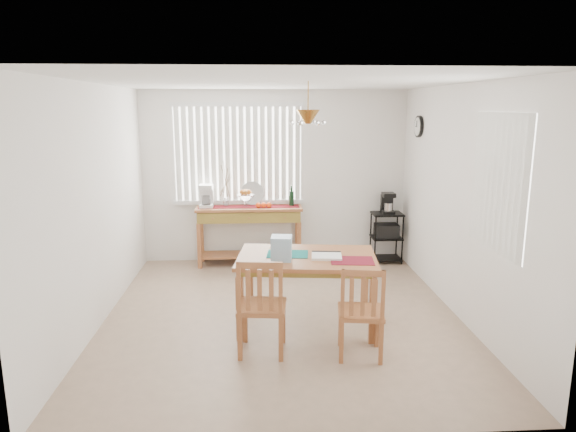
{
  "coord_description": "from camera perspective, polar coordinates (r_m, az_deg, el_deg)",
  "views": [
    {
      "loc": [
        -0.27,
        -5.52,
        2.35
      ],
      "look_at": [
        0.1,
        0.55,
        1.05
      ],
      "focal_mm": 32.0,
      "sensor_mm": 36.0,
      "label": 1
    }
  ],
  "objects": [
    {
      "name": "ground",
      "position": [
        6.01,
        -0.65,
        -11.01
      ],
      "size": [
        4.0,
        4.5,
        0.01
      ],
      "primitive_type": "cube",
      "color": "tan"
    },
    {
      "name": "room_shell",
      "position": [
        5.58,
        -0.66,
        5.29
      ],
      "size": [
        4.2,
        4.7,
        2.7
      ],
      "color": "white",
      "rests_on": "ground"
    },
    {
      "name": "sideboard",
      "position": [
        7.72,
        -4.25,
        -0.59
      ],
      "size": [
        1.57,
        0.44,
        0.88
      ],
      "color": "#A86438",
      "rests_on": "ground"
    },
    {
      "name": "sideboard_items",
      "position": [
        7.67,
        -6.26,
        2.03
      ],
      "size": [
        1.49,
        0.37,
        0.68
      ],
      "color": "maroon",
      "rests_on": "sideboard"
    },
    {
      "name": "wire_cart",
      "position": [
        8.0,
        10.88,
        -1.81
      ],
      "size": [
        0.45,
        0.36,
        0.77
      ],
      "color": "black",
      "rests_on": "ground"
    },
    {
      "name": "cart_items",
      "position": [
        7.91,
        11.0,
        1.38
      ],
      "size": [
        0.18,
        0.22,
        0.32
      ],
      "color": "black",
      "rests_on": "wire_cart"
    },
    {
      "name": "dining_table",
      "position": [
        5.53,
        2.1,
        -5.35
      ],
      "size": [
        1.56,
        1.1,
        0.79
      ],
      "color": "#A86438",
      "rests_on": "ground"
    },
    {
      "name": "table_items",
      "position": [
        5.36,
        0.56,
        -3.85
      ],
      "size": [
        1.13,
        0.65,
        0.25
      ],
      "color": "#147470",
      "rests_on": "dining_table"
    },
    {
      "name": "chair_left",
      "position": [
        4.97,
        -2.95,
        -10.05
      ],
      "size": [
        0.5,
        0.5,
        0.98
      ],
      "color": "#A86438",
      "rests_on": "ground"
    },
    {
      "name": "chair_right",
      "position": [
        4.96,
        8.11,
        -10.56
      ],
      "size": [
        0.48,
        0.48,
        0.92
      ],
      "color": "#A86438",
      "rests_on": "ground"
    }
  ]
}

